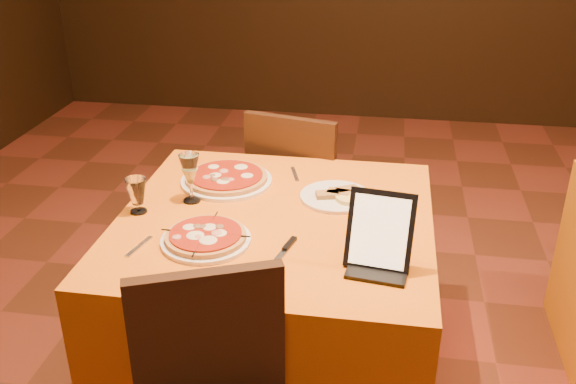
# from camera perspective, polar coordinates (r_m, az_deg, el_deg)

# --- Properties ---
(main_table) EXTENTS (1.10, 1.10, 0.75)m
(main_table) POSITION_cam_1_polar(r_m,az_deg,el_deg) (2.46, -1.09, -9.92)
(main_table) COLOR orange
(main_table) RESTS_ON floor
(chair_main_far) EXTENTS (0.45, 0.45, 0.91)m
(chair_main_far) POSITION_cam_1_polar(r_m,az_deg,el_deg) (3.09, 1.48, -0.26)
(chair_main_far) COLOR black
(chair_main_far) RESTS_ON floor
(pizza_near) EXTENTS (0.30, 0.30, 0.03)m
(pizza_near) POSITION_cam_1_polar(r_m,az_deg,el_deg) (2.12, -7.32, -4.08)
(pizza_near) COLOR white
(pizza_near) RESTS_ON main_table
(pizza_far) EXTENTS (0.36, 0.36, 0.03)m
(pizza_far) POSITION_cam_1_polar(r_m,az_deg,el_deg) (2.53, -5.49, 1.16)
(pizza_far) COLOR white
(pizza_far) RESTS_ON main_table
(cutlet_dish) EXTENTS (0.27, 0.27, 0.03)m
(cutlet_dish) POSITION_cam_1_polar(r_m,az_deg,el_deg) (2.39, 4.29, -0.29)
(cutlet_dish) COLOR white
(cutlet_dish) RESTS_ON main_table
(wine_glass) EXTENTS (0.08, 0.08, 0.19)m
(wine_glass) POSITION_cam_1_polar(r_m,az_deg,el_deg) (2.36, -8.68, 1.26)
(wine_glass) COLOR #D5D679
(wine_glass) RESTS_ON main_table
(water_glass) EXTENTS (0.07, 0.07, 0.13)m
(water_glass) POSITION_cam_1_polar(r_m,az_deg,el_deg) (2.33, -13.28, -0.33)
(water_glass) COLOR silver
(water_glass) RESTS_ON main_table
(tablet) EXTENTS (0.21, 0.13, 0.24)m
(tablet) POSITION_cam_1_polar(r_m,az_deg,el_deg) (1.95, 8.18, -3.40)
(tablet) COLOR black
(tablet) RESTS_ON main_table
(knife) EXTENTS (0.08, 0.25, 0.01)m
(knife) POSITION_cam_1_polar(r_m,az_deg,el_deg) (2.02, -0.83, -5.89)
(knife) COLOR #BBBCC3
(knife) RESTS_ON main_table
(fork_near) EXTENTS (0.05, 0.14, 0.01)m
(fork_near) POSITION_cam_1_polar(r_m,az_deg,el_deg) (2.13, -13.09, -4.75)
(fork_near) COLOR silver
(fork_near) RESTS_ON main_table
(fork_far) EXTENTS (0.06, 0.14, 0.01)m
(fork_far) POSITION_cam_1_polar(r_m,az_deg,el_deg) (2.58, 0.61, 1.59)
(fork_far) COLOR silver
(fork_far) RESTS_ON main_table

